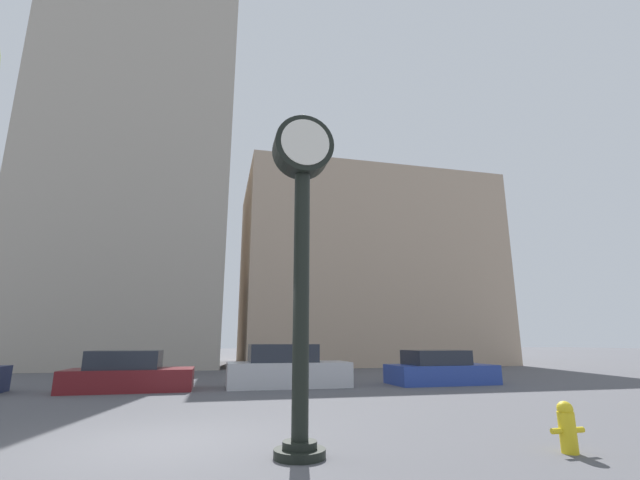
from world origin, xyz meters
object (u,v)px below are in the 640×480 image
Objects in this scene: car_blue at (440,370)px; fire_hydrant_near at (567,426)px; car_maroon at (129,374)px; street_clock at (302,226)px; car_silver at (287,369)px.

fire_hydrant_near is at bearing -109.66° from car_blue.
street_clock is at bearing -67.92° from car_maroon.
fire_hydrant_near is at bearing -9.84° from street_clock.
street_clock is 1.32× the size of car_blue.
fire_hydrant_near is at bearing -52.98° from car_maroon.
car_maroon is 0.93× the size of car_silver.
car_blue is 5.57× the size of fire_hydrant_near.
car_silver is at bearing 176.72° from car_blue.
car_maroon is 5.60× the size of fire_hydrant_near.
car_maroon is at bearing 112.75° from street_clock.
car_blue is at bearing -1.89° from car_maroon.
car_silver is 6.03× the size of fire_hydrant_near.
car_silver is at bearing -0.62° from car_maroon.
car_maroon reaches higher than car_blue.
car_silver is 5.90m from car_blue.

